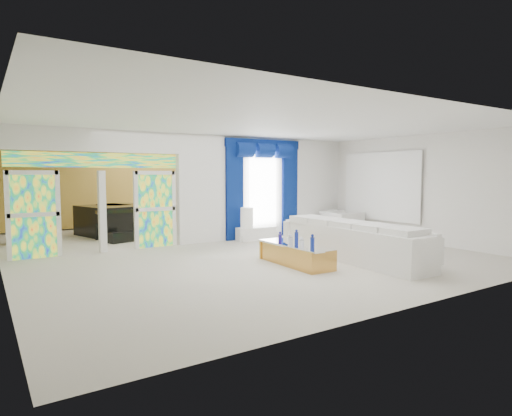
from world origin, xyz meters
TOP-DOWN VIEW (x-y plane):
  - floor at (0.00, 0.00)m, footprint 12.00×12.00m
  - dividing_wall at (2.15, 1.00)m, footprint 5.70×0.18m
  - dividing_header at (-2.85, 1.00)m, footprint 4.30×0.18m
  - stained_panel_left at (-4.28, 1.00)m, footprint 0.95×0.04m
  - stained_panel_right at (-1.42, 1.00)m, footprint 0.95×0.04m
  - stained_transom at (-2.85, 1.00)m, footprint 4.00×0.05m
  - window_pane at (1.90, 0.90)m, footprint 1.00×0.02m
  - blue_drape_left at (0.90, 0.87)m, footprint 0.55×0.10m
  - blue_drape_right at (2.90, 0.87)m, footprint 0.55×0.10m
  - blue_pelmet at (1.90, 0.87)m, footprint 2.60×0.12m
  - wall_mirror at (4.94, -1.00)m, footprint 0.04×2.70m
  - gold_curtains at (0.00, 5.90)m, footprint 9.70×0.12m
  - white_sofa at (1.64, -3.06)m, footprint 0.99×3.97m
  - coffee_table at (0.29, -2.76)m, footprint 0.70×1.92m
  - console_table at (1.40, 0.52)m, footprint 1.17×0.49m
  - table_lamp at (1.10, 0.52)m, footprint 0.36×0.36m
  - armchair at (4.40, 0.08)m, footprint 1.06×1.19m
  - grand_piano at (-1.91, 3.87)m, footprint 1.85×2.15m
  - piano_bench at (-1.91, 2.27)m, footprint 0.91×0.55m
  - tv_console at (-4.35, 3.51)m, footprint 0.58×0.53m
  - chandelier at (-2.30, 3.40)m, footprint 0.60×0.60m
  - decanters at (0.29, -2.81)m, footprint 0.22×1.11m

SIDE VIEW (x-z plane):
  - floor at x=0.00m, z-range 0.00..0.00m
  - piano_bench at x=-1.91m, z-range 0.00..0.29m
  - console_table at x=1.40m, z-range 0.00..0.38m
  - coffee_table at x=0.29m, z-range 0.00..0.42m
  - armchair at x=4.40m, z-range 0.00..0.72m
  - white_sofa at x=1.64m, z-range 0.00..0.75m
  - tv_console at x=-4.35m, z-range 0.00..0.83m
  - grand_piano at x=-1.91m, z-range 0.00..0.93m
  - decanters at x=0.29m, z-range 0.38..0.65m
  - table_lamp at x=1.10m, z-range 0.38..0.96m
  - stained_panel_left at x=-4.28m, z-range 0.00..2.00m
  - stained_panel_right at x=-1.42m, z-range 0.00..2.00m
  - blue_drape_left at x=0.90m, z-range 0.00..2.80m
  - blue_drape_right at x=2.90m, z-range 0.00..2.80m
  - window_pane at x=1.90m, z-range 0.30..2.60m
  - dividing_wall at x=2.15m, z-range 0.00..3.00m
  - gold_curtains at x=0.00m, z-range 0.05..2.95m
  - wall_mirror at x=4.94m, z-range 0.60..2.50m
  - stained_transom at x=-2.85m, z-range 2.08..2.42m
  - chandelier at x=-2.30m, z-range 2.35..2.95m
  - dividing_header at x=-2.85m, z-range 2.45..3.00m
  - blue_pelmet at x=1.90m, z-range 2.69..2.94m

